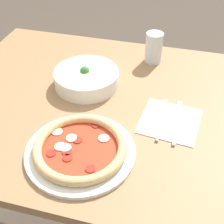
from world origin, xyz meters
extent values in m
plane|color=#4C4238|center=(0.00, 0.00, 0.00)|extent=(8.00, 8.00, 0.00)
cube|color=#99724C|center=(0.00, 0.00, 0.71)|extent=(1.10, 0.85, 0.03)
cylinder|color=olive|center=(-0.48, 0.36, 0.35)|extent=(0.06, 0.06, 0.69)
cylinder|color=white|center=(0.00, -0.23, 0.73)|extent=(0.30, 0.30, 0.01)
torus|color=#DBB77A|center=(0.00, -0.23, 0.75)|extent=(0.25, 0.25, 0.03)
cylinder|color=red|center=(0.00, -0.23, 0.74)|extent=(0.22, 0.22, 0.01)
cylinder|color=maroon|center=(0.05, -0.29, 0.74)|extent=(0.03, 0.03, 0.00)
cylinder|color=maroon|center=(-0.03, -0.26, 0.74)|extent=(0.03, 0.03, 0.00)
cylinder|color=maroon|center=(-0.02, -0.21, 0.74)|extent=(0.03, 0.03, 0.00)
cylinder|color=maroon|center=(0.01, -0.13, 0.74)|extent=(0.03, 0.03, 0.00)
cylinder|color=maroon|center=(-0.02, -0.28, 0.74)|extent=(0.03, 0.03, 0.00)
cylinder|color=maroon|center=(-0.07, -0.27, 0.74)|extent=(0.03, 0.03, 0.00)
ellipsoid|color=silver|center=(-0.04, -0.20, 0.74)|extent=(0.03, 0.03, 0.01)
ellipsoid|color=silver|center=(0.05, -0.18, 0.74)|extent=(0.03, 0.03, 0.01)
ellipsoid|color=silver|center=(-0.05, -0.24, 0.74)|extent=(0.03, 0.03, 0.01)
ellipsoid|color=silver|center=(-0.04, -0.24, 0.74)|extent=(0.03, 0.03, 0.01)
ellipsoid|color=silver|center=(-0.09, -0.19, 0.74)|extent=(0.03, 0.03, 0.01)
cylinder|color=white|center=(-0.09, 0.08, 0.75)|extent=(0.22, 0.22, 0.06)
torus|color=white|center=(-0.09, 0.08, 0.78)|extent=(0.22, 0.22, 0.01)
ellipsoid|color=#998466|center=(-0.06, 0.15, 0.76)|extent=(0.04, 0.03, 0.02)
ellipsoid|color=tan|center=(-0.07, 0.14, 0.77)|extent=(0.04, 0.03, 0.02)
ellipsoid|color=tan|center=(-0.09, 0.02, 0.77)|extent=(0.04, 0.04, 0.02)
ellipsoid|color=tan|center=(-0.11, 0.04, 0.77)|extent=(0.04, 0.04, 0.02)
ellipsoid|color=tan|center=(-0.08, 0.04, 0.77)|extent=(0.04, 0.04, 0.02)
ellipsoid|color=#998466|center=(-0.04, 0.05, 0.77)|extent=(0.04, 0.04, 0.02)
sphere|color=#388433|center=(-0.09, 0.08, 0.78)|extent=(0.03, 0.03, 0.03)
cube|color=white|center=(0.22, -0.04, 0.73)|extent=(0.19, 0.19, 0.00)
cube|color=silver|center=(0.19, -0.07, 0.73)|extent=(0.01, 0.14, 0.00)
cube|color=silver|center=(0.20, 0.03, 0.73)|extent=(0.00, 0.06, 0.00)
cube|color=silver|center=(0.19, 0.03, 0.73)|extent=(0.00, 0.06, 0.00)
cube|color=silver|center=(0.19, 0.03, 0.73)|extent=(0.00, 0.06, 0.00)
cube|color=silver|center=(0.19, 0.03, 0.73)|extent=(0.00, 0.06, 0.00)
cube|color=silver|center=(0.24, -0.10, 0.73)|extent=(0.01, 0.08, 0.01)
cube|color=silver|center=(0.24, 0.00, 0.73)|extent=(0.02, 0.12, 0.00)
cylinder|color=silver|center=(0.11, 0.30, 0.78)|extent=(0.07, 0.07, 0.12)
camera|label=1|loc=(0.23, -0.77, 1.36)|focal=50.00mm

